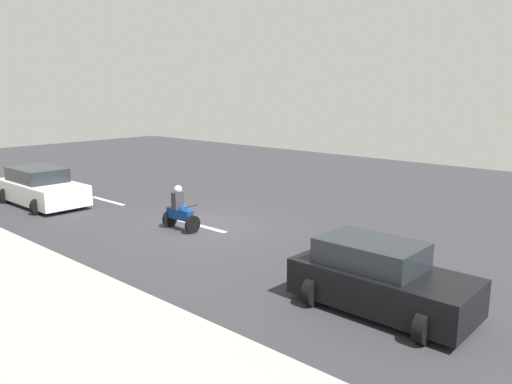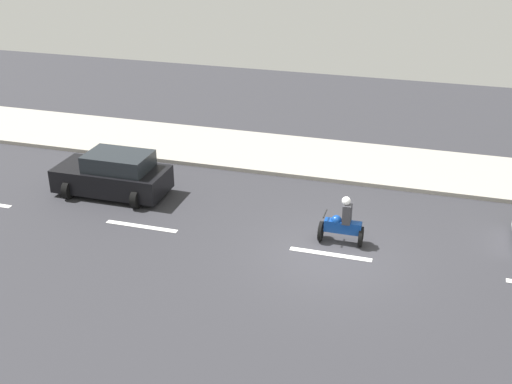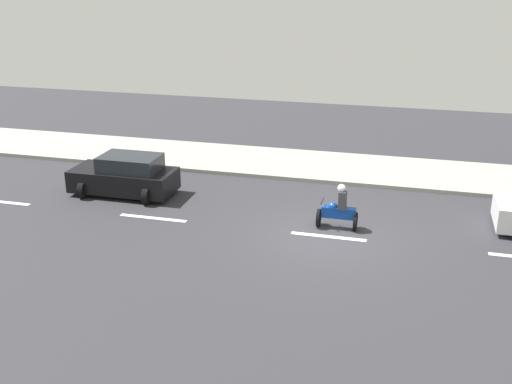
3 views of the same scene
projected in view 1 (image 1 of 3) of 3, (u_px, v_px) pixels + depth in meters
name	position (u px, v px, depth m)	size (l,w,h in m)	color
ground_plane	(201.00, 228.00, 17.52)	(40.00, 60.00, 0.10)	#2D2D33
lane_stripe_far_north	(43.00, 184.00, 25.40)	(0.20, 2.40, 0.01)	white
lane_stripe_north	(108.00, 201.00, 21.45)	(0.20, 2.40, 0.01)	white
lane_stripe_mid	(201.00, 226.00, 17.51)	(0.20, 2.40, 0.01)	white
lane_stripe_south	(349.00, 266.00, 13.57)	(0.20, 2.40, 0.01)	white
car_black	(380.00, 279.00, 10.74)	(2.15, 3.86, 1.52)	black
car_white	(41.00, 188.00, 20.68)	(2.36, 4.50, 1.52)	white
motorcycle	(180.00, 211.00, 16.95)	(0.60, 1.30, 1.53)	black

